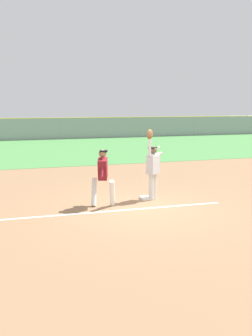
# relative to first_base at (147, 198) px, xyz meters

# --- Properties ---
(ground_plane) EXTENTS (71.72, 71.72, 0.00)m
(ground_plane) POSITION_rel_first_base_xyz_m (-0.53, -0.90, -0.04)
(ground_plane) COLOR #936D4C
(outfield_grass) EXTENTS (52.10, 14.42, 0.01)m
(outfield_grass) POSITION_rel_first_base_xyz_m (-0.53, 14.00, -0.04)
(outfield_grass) COLOR #4C8C47
(outfield_grass) RESTS_ON ground_plane
(chalk_foul_line) EXTENTS (12.00, 0.36, 0.01)m
(chalk_foul_line) POSITION_rel_first_base_xyz_m (-4.00, -0.90, -0.04)
(chalk_foul_line) COLOR white
(chalk_foul_line) RESTS_ON ground_plane
(first_base) EXTENTS (0.38, 0.38, 0.08)m
(first_base) POSITION_rel_first_base_xyz_m (0.00, 0.00, 0.00)
(first_base) COLOR white
(first_base) RESTS_ON ground_plane
(fielder) EXTENTS (0.76, 0.65, 2.28)m
(fielder) POSITION_rel_first_base_xyz_m (0.16, -0.09, 1.08)
(fielder) COLOR silver
(fielder) RESTS_ON ground_plane
(runner) EXTENTS (0.76, 0.83, 1.72)m
(runner) POSITION_rel_first_base_xyz_m (-1.53, -0.39, 0.96)
(runner) COLOR white
(runner) RESTS_ON ground_plane
(baseball) EXTENTS (0.07, 0.07, 0.07)m
(baseball) POSITION_rel_first_base_xyz_m (0.37, -0.05, 1.65)
(baseball) COLOR white
(outfield_fence) EXTENTS (52.18, 0.08, 1.89)m
(outfield_fence) POSITION_rel_first_base_xyz_m (-0.53, 21.21, 0.90)
(outfield_fence) COLOR #93999E
(outfield_fence) RESTS_ON ground_plane
(parked_car_black) EXTENTS (4.42, 2.16, 1.25)m
(parked_car_black) POSITION_rel_first_base_xyz_m (-2.28, 25.25, 0.63)
(parked_car_black) COLOR black
(parked_car_black) RESTS_ON ground_plane
(parked_car_red) EXTENTS (4.57, 2.46, 1.25)m
(parked_car_red) POSITION_rel_first_base_xyz_m (4.38, 24.80, 0.63)
(parked_car_red) COLOR #B21E1E
(parked_car_red) RESTS_ON ground_plane
(parked_car_tan) EXTENTS (4.58, 2.48, 1.25)m
(parked_car_tan) POSITION_rel_first_base_xyz_m (10.17, 24.71, 0.63)
(parked_car_tan) COLOR tan
(parked_car_tan) RESTS_ON ground_plane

